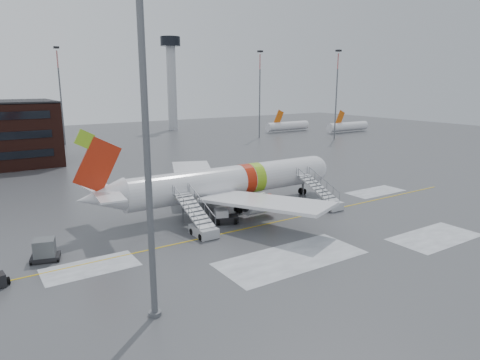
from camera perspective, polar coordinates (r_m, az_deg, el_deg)
ground at (r=50.96m, az=4.85°, el=-5.14°), size 260.00×260.00×0.00m
airliner at (r=53.85m, az=-2.01°, el=-0.33°), size 35.03×32.97×11.18m
airstair_fwd at (r=56.05m, az=11.28°, el=-2.53°), size 2.05×7.70×3.48m
airstair_aft at (r=45.70m, az=-5.31°, el=-5.89°), size 2.05×7.70×3.48m
pushback_tug at (r=49.06m, az=-2.13°, el=-4.95°), size 3.15×2.78×1.60m
uld_container at (r=42.84m, az=-24.59°, el=-8.55°), size 2.85×2.38×2.01m
light_mast_near at (r=27.50m, az=-12.50°, el=7.68°), size 1.20×1.20×25.94m
control_tower at (r=145.99m, az=-9.14°, el=13.96°), size 6.40×6.40×30.00m
light_mast_far_ne at (r=123.28m, az=2.65°, el=12.04°), size 1.20×1.20×24.25m
light_mast_far_n at (r=118.15m, az=-22.85°, el=11.02°), size 1.20×1.20×24.25m
light_mast_far_e at (r=123.09m, az=12.76°, el=11.74°), size 1.20×1.20×24.25m
distant_aircraft at (r=138.63m, az=9.04°, el=6.26°), size 35.00×18.00×8.00m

